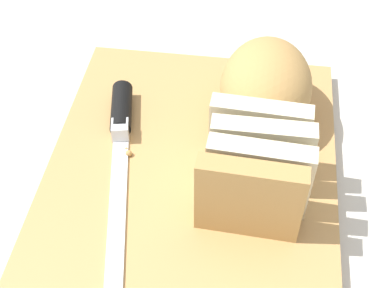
# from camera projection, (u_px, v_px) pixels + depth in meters

# --- Properties ---
(ground_plane) EXTENTS (3.00, 3.00, 0.00)m
(ground_plane) POSITION_uv_depth(u_px,v_px,m) (192.00, 175.00, 0.61)
(ground_plane) COLOR beige
(cutting_board) EXTENTS (0.37, 0.31, 0.02)m
(cutting_board) POSITION_uv_depth(u_px,v_px,m) (192.00, 169.00, 0.60)
(cutting_board) COLOR tan
(cutting_board) RESTS_ON ground_plane
(bread_loaf) EXTENTS (0.24, 0.11, 0.09)m
(bread_loaf) POSITION_uv_depth(u_px,v_px,m) (263.00, 113.00, 0.58)
(bread_loaf) COLOR tan
(bread_loaf) RESTS_ON cutting_board
(bread_knife) EXTENTS (0.28, 0.08, 0.02)m
(bread_knife) POSITION_uv_depth(u_px,v_px,m) (121.00, 128.00, 0.62)
(bread_knife) COLOR silver
(bread_knife) RESTS_ON cutting_board
(crumb_near_knife) EXTENTS (0.00, 0.00, 0.00)m
(crumb_near_knife) POSITION_uv_depth(u_px,v_px,m) (235.00, 129.00, 0.63)
(crumb_near_knife) COLOR tan
(crumb_near_knife) RESTS_ON cutting_board
(crumb_near_loaf) EXTENTS (0.01, 0.01, 0.01)m
(crumb_near_loaf) POSITION_uv_depth(u_px,v_px,m) (129.00, 153.00, 0.60)
(crumb_near_loaf) COLOR tan
(crumb_near_loaf) RESTS_ON cutting_board
(crumb_stray_left) EXTENTS (0.00, 0.00, 0.00)m
(crumb_stray_left) POSITION_uv_depth(u_px,v_px,m) (126.00, 149.00, 0.61)
(crumb_stray_left) COLOR tan
(crumb_stray_left) RESTS_ON cutting_board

